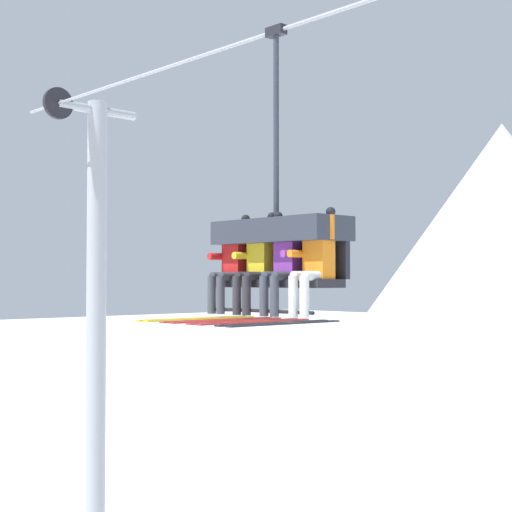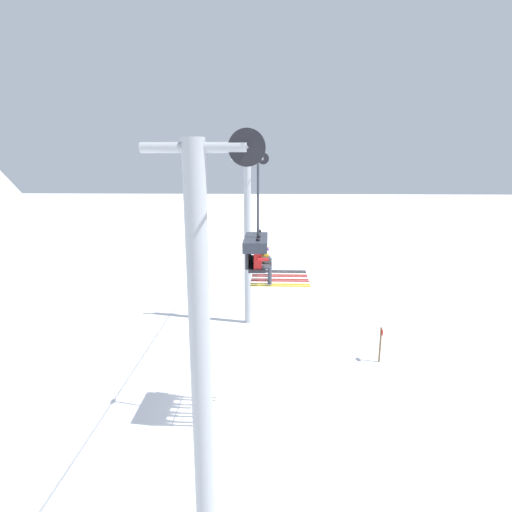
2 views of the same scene
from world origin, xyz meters
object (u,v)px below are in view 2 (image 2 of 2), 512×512
skier_yellow (262,258)px  skier_purple (263,254)px  lift_tower_far (248,238)px  skier_red (262,262)px  skier_orange (263,251)px  trail_sign (380,343)px  lift_tower_near (203,389)px  chairlift_chair (255,246)px

skier_yellow → skier_purple: size_ratio=1.00×
skier_purple → lift_tower_far: bearing=6.3°
skier_purple → skier_yellow: bearing=180.0°
lift_tower_far → skier_purple: 8.51m
lift_tower_far → skier_purple: size_ratio=5.24×
lift_tower_far → skier_red: lift_tower_far is taller
lift_tower_far → skier_orange: bearing=-173.3°
skier_yellow → skier_orange: (0.97, 0.00, 0.00)m
skier_yellow → trail_sign: (4.65, -4.99, -4.80)m
skier_purple → skier_orange: same height
skier_red → skier_orange: 1.46m
lift_tower_near → chairlift_chair: 5.68m
skier_purple → trail_sign: bearing=-50.1°
chairlift_chair → skier_orange: chairlift_chair is taller
skier_red → skier_yellow: (0.49, 0.00, 0.00)m
lift_tower_far → trail_sign: (-4.22, -5.92, -3.72)m
trail_sign → skier_orange: bearing=126.4°
skier_red → chairlift_chair: bearing=16.4°
skier_red → trail_sign: 8.62m
skier_yellow → skier_orange: same height
skier_yellow → skier_orange: 0.97m
chairlift_chair → trail_sign: chairlift_chair is taller
skier_orange → trail_sign: 7.85m
skier_yellow → skier_purple: 0.48m
chairlift_chair → skier_orange: (0.73, -0.21, -0.31)m
lift_tower_near → trail_sign: bearing=-30.9°
skier_red → trail_sign: skier_red is taller
lift_tower_far → trail_sign: 8.16m
chairlift_chair → skier_red: 0.82m
chairlift_chair → skier_red: size_ratio=2.10×
lift_tower_far → skier_yellow: bearing=-174.1°
lift_tower_far → skier_yellow: 8.98m
trail_sign → lift_tower_far: bearing=54.5°
lift_tower_far → skier_red: (-9.36, -0.92, 1.09)m
lift_tower_near → skier_red: size_ratio=5.24×
lift_tower_near → skier_orange: lift_tower_near is taller
skier_orange → trail_sign: size_ratio=1.06×
trail_sign → lift_tower_near: bearing=149.1°
lift_tower_far → skier_yellow: (-8.87, -0.92, 1.09)m
lift_tower_near → skier_yellow: lift_tower_near is taller
skier_purple → lift_tower_near: bearing=170.8°
lift_tower_near → skier_orange: 6.35m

